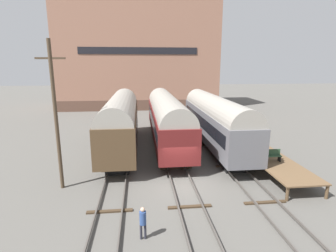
{
  "coord_description": "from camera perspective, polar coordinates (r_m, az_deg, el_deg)",
  "views": [
    {
      "loc": [
        -2.77,
        -16.74,
        8.15
      ],
      "look_at": [
        0.0,
        8.94,
        2.2
      ],
      "focal_mm": 28.0,
      "sensor_mm": 36.0,
      "label": 1
    }
  ],
  "objects": [
    {
      "name": "train_car_maroon",
      "position": [
        27.49,
        -0.26,
        2.07
      ],
      "size": [
        3.13,
        18.5,
        5.22
      ],
      "color": "black",
      "rests_on": "ground"
    },
    {
      "name": "utility_pole",
      "position": [
        18.32,
        -23.25,
        2.18
      ],
      "size": [
        1.8,
        0.24,
        9.78
      ],
      "color": "#473828",
      "rests_on": "ground"
    },
    {
      "name": "train_car_grey",
      "position": [
        26.61,
        10.14,
        1.59
      ],
      "size": [
        2.94,
        17.02,
        5.25
      ],
      "color": "black",
      "rests_on": "ground"
    },
    {
      "name": "bench",
      "position": [
        21.66,
        21.67,
        -5.86
      ],
      "size": [
        1.4,
        0.4,
        0.91
      ],
      "color": "#2D4C33",
      "rests_on": "station_platform"
    },
    {
      "name": "person_worker",
      "position": [
        13.26,
        -5.49,
        -19.74
      ],
      "size": [
        0.32,
        0.32,
        1.67
      ],
      "color": "#282833",
      "rests_on": "ground"
    },
    {
      "name": "track_left",
      "position": [
        18.65,
        -11.58,
        -12.74
      ],
      "size": [
        2.6,
        60.0,
        0.26
      ],
      "color": "#4C4742",
      "rests_on": "ground"
    },
    {
      "name": "warehouse_building",
      "position": [
        53.98,
        -6.38,
        14.63
      ],
      "size": [
        30.04,
        11.11,
        19.57
      ],
      "color": "brown",
      "rests_on": "ground"
    },
    {
      "name": "track_right",
      "position": [
        19.98,
        16.52,
        -11.22
      ],
      "size": [
        2.6,
        60.0,
        0.26
      ],
      "color": "#4C4742",
      "rests_on": "ground"
    },
    {
      "name": "station_platform",
      "position": [
        22.96,
        20.69,
        -6.23
      ],
      "size": [
        2.92,
        11.11,
        1.01
      ],
      "color": "brown",
      "rests_on": "ground"
    },
    {
      "name": "ground_plane",
      "position": [
        18.83,
        3.0,
        -12.7
      ],
      "size": [
        200.0,
        200.0,
        0.0
      ],
      "primitive_type": "plane",
      "color": "#56544F"
    },
    {
      "name": "track_middle",
      "position": [
        18.76,
        3.0,
        -12.31
      ],
      "size": [
        2.6,
        60.0,
        0.26
      ],
      "color": "#4C4742",
      "rests_on": "ground"
    },
    {
      "name": "train_car_brown",
      "position": [
        25.75,
        -10.2,
        1.4
      ],
      "size": [
        3.06,
        15.8,
        5.42
      ],
      "color": "black",
      "rests_on": "ground"
    }
  ]
}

